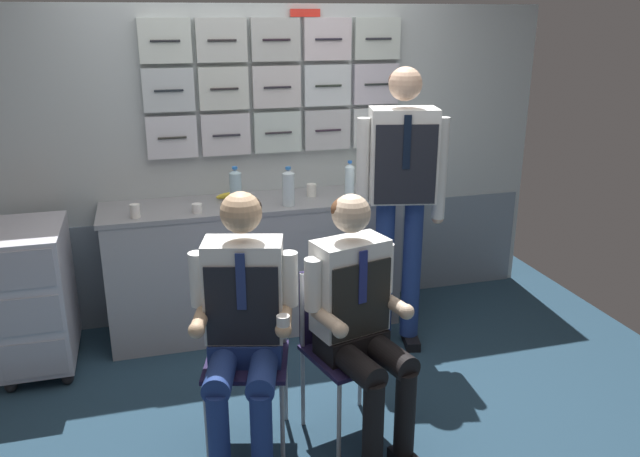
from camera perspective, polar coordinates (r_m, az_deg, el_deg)
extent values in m
cube|color=#20384A|center=(3.70, -1.00, -16.03)|extent=(4.80, 4.80, 0.04)
cube|color=#B2BCBC|center=(4.51, -5.59, 5.57)|extent=(4.20, 0.06, 2.15)
cube|color=gray|center=(4.68, -5.25, -2.92)|extent=(4.12, 0.01, 0.75)
cube|color=silver|center=(4.34, -13.06, 7.96)|extent=(0.32, 0.06, 0.28)
cylinder|color=#262723|center=(4.30, -13.03, 7.87)|extent=(0.18, 0.01, 0.01)
cube|color=silver|center=(4.37, -8.40, 8.30)|extent=(0.32, 0.06, 0.28)
cylinder|color=#24232D|center=(4.33, -8.33, 8.22)|extent=(0.18, 0.01, 0.01)
cube|color=silver|center=(4.43, -3.83, 8.59)|extent=(0.32, 0.06, 0.28)
cylinder|color=#29252B|center=(4.39, -3.72, 8.51)|extent=(0.18, 0.01, 0.01)
cube|color=#B3B5BA|center=(4.51, 0.61, 8.82)|extent=(0.32, 0.06, 0.28)
cylinder|color=#271C2A|center=(4.48, 0.75, 8.74)|extent=(0.18, 0.01, 0.01)
cube|color=silver|center=(4.63, 4.86, 8.99)|extent=(0.32, 0.06, 0.28)
cylinder|color=#25212E|center=(4.59, 5.03, 8.91)|extent=(0.18, 0.01, 0.01)
cube|color=silver|center=(4.30, -13.36, 11.93)|extent=(0.32, 0.06, 0.28)
cylinder|color=#1D232A|center=(4.26, -13.33, 11.88)|extent=(0.18, 0.01, 0.01)
cube|color=silver|center=(4.33, -8.59, 12.25)|extent=(0.32, 0.06, 0.28)
cylinder|color=black|center=(4.29, -8.52, 12.20)|extent=(0.18, 0.01, 0.01)
cube|color=silver|center=(4.39, -3.91, 12.49)|extent=(0.32, 0.06, 0.28)
cylinder|color=black|center=(4.35, -3.80, 12.45)|extent=(0.18, 0.01, 0.01)
cube|color=silver|center=(4.47, 0.62, 12.65)|extent=(0.32, 0.06, 0.28)
cylinder|color=black|center=(4.44, 0.76, 12.60)|extent=(0.18, 0.01, 0.01)
cube|color=silver|center=(4.59, 4.96, 12.73)|extent=(0.32, 0.06, 0.28)
cylinder|color=#212725|center=(4.55, 5.14, 12.68)|extent=(0.18, 0.01, 0.01)
cube|color=silver|center=(4.28, -13.67, 15.96)|extent=(0.32, 0.06, 0.28)
cylinder|color=#222327|center=(4.24, -13.64, 15.94)|extent=(0.18, 0.01, 0.01)
cube|color=silver|center=(4.31, -8.79, 16.26)|extent=(0.32, 0.06, 0.28)
cylinder|color=#2A2628|center=(4.27, -8.72, 16.25)|extent=(0.18, 0.01, 0.01)
cube|color=#BCBFBB|center=(4.37, -4.00, 16.45)|extent=(0.32, 0.06, 0.28)
cylinder|color=black|center=(4.33, -3.89, 16.44)|extent=(0.18, 0.01, 0.01)
cube|color=silver|center=(4.45, 0.64, 16.53)|extent=(0.32, 0.06, 0.28)
cylinder|color=#22202C|center=(4.42, 0.78, 16.52)|extent=(0.18, 0.01, 0.01)
cube|color=silver|center=(4.57, 5.07, 16.51)|extent=(0.32, 0.06, 0.28)
cylinder|color=#26272F|center=(4.53, 5.25, 16.50)|extent=(0.18, 0.01, 0.01)
cube|color=red|center=(4.42, -1.34, 18.66)|extent=(0.20, 0.02, 0.05)
cube|color=#999A9F|center=(4.41, -5.80, -3.42)|extent=(1.94, 0.52, 0.87)
cube|color=gray|center=(4.26, -6.00, 2.23)|extent=(1.98, 0.53, 0.03)
sphere|color=black|center=(4.21, -25.84, -12.54)|extent=(0.07, 0.07, 0.07)
sphere|color=black|center=(4.16, -21.56, -12.32)|extent=(0.07, 0.07, 0.07)
sphere|color=black|center=(4.69, -24.80, -9.16)|extent=(0.07, 0.07, 0.07)
sphere|color=black|center=(4.64, -21.00, -8.92)|extent=(0.07, 0.07, 0.07)
cube|color=silver|center=(4.23, -24.05, -5.30)|extent=(0.40, 0.64, 0.83)
cube|color=#ADABB6|center=(4.06, -24.11, -10.67)|extent=(0.35, 0.01, 0.22)
cube|color=#ADABB6|center=(3.94, -24.64, -7.14)|extent=(0.35, 0.01, 0.22)
cube|color=#ADABB6|center=(3.84, -25.18, -3.40)|extent=(0.35, 0.01, 0.22)
cylinder|color=#28282D|center=(3.82, -25.37, -1.63)|extent=(0.32, 0.02, 0.02)
cylinder|color=#A8AAAF|center=(3.23, -10.05, -16.84)|extent=(0.02, 0.02, 0.45)
cylinder|color=#A8AAAF|center=(3.19, -3.37, -17.02)|extent=(0.02, 0.02, 0.45)
cylinder|color=#A8AAAF|center=(3.52, -9.11, -13.47)|extent=(0.02, 0.02, 0.45)
cylinder|color=#A8AAAF|center=(3.49, -3.09, -13.59)|extent=(0.02, 0.02, 0.45)
cube|color=#1F193C|center=(3.23, -6.56, -11.70)|extent=(0.49, 0.49, 0.02)
cube|color=#1F193C|center=(3.30, -6.36, -6.87)|extent=(0.36, 0.12, 0.40)
cylinder|color=#A8AAAF|center=(3.31, -9.50, -6.91)|extent=(0.02, 0.02, 0.40)
cylinder|color=#A8AAAF|center=(3.28, -3.22, -6.97)|extent=(0.02, 0.02, 0.40)
cylinder|color=navy|center=(3.05, -9.00, -17.89)|extent=(0.10, 0.10, 0.44)
cylinder|color=navy|center=(3.03, -5.22, -18.01)|extent=(0.10, 0.10, 0.44)
cylinder|color=navy|center=(3.06, -8.76, -12.32)|extent=(0.23, 0.41, 0.13)
cylinder|color=navy|center=(3.04, -5.09, -12.40)|extent=(0.23, 0.41, 0.13)
cube|color=navy|center=(3.19, -6.60, -10.60)|extent=(0.39, 0.28, 0.12)
cube|color=white|center=(3.08, -6.78, -5.43)|extent=(0.41, 0.30, 0.49)
cube|color=black|center=(3.00, -6.96, -6.94)|extent=(0.33, 0.10, 0.39)
cube|color=navy|center=(2.94, -7.07, -4.75)|extent=(0.04, 0.02, 0.28)
cylinder|color=white|center=(3.09, -10.79, -4.47)|extent=(0.08, 0.08, 0.27)
cylinder|color=tan|center=(3.05, -10.60, -7.94)|extent=(0.13, 0.26, 0.07)
sphere|color=tan|center=(2.95, -10.96, -8.90)|extent=(0.08, 0.08, 0.08)
cylinder|color=white|center=(3.04, -2.77, -4.52)|extent=(0.08, 0.08, 0.27)
cylinder|color=tan|center=(3.00, -3.19, -8.04)|extent=(0.13, 0.26, 0.07)
sphere|color=tan|center=(2.90, -3.29, -9.01)|extent=(0.08, 0.08, 0.08)
cylinder|color=silver|center=(2.89, -3.30, -8.31)|extent=(0.06, 0.06, 0.06)
sphere|color=tan|center=(2.94, -7.06, 1.43)|extent=(0.19, 0.19, 0.19)
ellipsoid|color=black|center=(2.95, -7.04, 1.83)|extent=(0.23, 0.22, 0.14)
cylinder|color=#A8AAAF|center=(3.19, 1.71, -16.99)|extent=(0.02, 0.02, 0.45)
cylinder|color=#A8AAAF|center=(3.36, 7.12, -15.09)|extent=(0.02, 0.02, 0.45)
cylinder|color=#A8AAAF|center=(3.45, -1.54, -13.99)|extent=(0.02, 0.02, 0.45)
cylinder|color=#A8AAAF|center=(3.61, 3.61, -12.43)|extent=(0.02, 0.02, 0.45)
cube|color=#1F193C|center=(3.28, 2.79, -11.12)|extent=(0.49, 0.49, 0.02)
cube|color=#1F193C|center=(3.32, 1.06, -6.56)|extent=(0.36, 0.12, 0.40)
cylinder|color=#A8AAAF|center=(3.23, -1.60, -7.31)|extent=(0.02, 0.02, 0.40)
cylinder|color=#A8AAAF|center=(3.40, 3.76, -5.97)|extent=(0.02, 0.02, 0.40)
cylinder|color=black|center=(3.09, 4.75, -17.07)|extent=(0.10, 0.10, 0.44)
cylinder|color=black|center=(3.19, 7.58, -16.02)|extent=(0.10, 0.10, 0.44)
cylinder|color=black|center=(3.08, 3.06, -11.89)|extent=(0.22, 0.39, 0.13)
cylinder|color=black|center=(3.17, 5.89, -11.01)|extent=(0.22, 0.39, 0.13)
cube|color=black|center=(3.24, 2.81, -10.03)|extent=(0.37, 0.28, 0.12)
cube|color=white|center=(3.13, 2.69, -5.12)|extent=(0.39, 0.28, 0.47)
cube|color=black|center=(3.06, 3.72, -6.42)|extent=(0.32, 0.09, 0.38)
cube|color=navy|center=(3.01, 3.85, -4.36)|extent=(0.04, 0.02, 0.26)
cylinder|color=white|center=(3.01, -0.62, -5.02)|extent=(0.08, 0.08, 0.25)
cylinder|color=beige|center=(3.00, 0.73, -8.23)|extent=(0.12, 0.24, 0.07)
sphere|color=beige|center=(2.92, 1.81, -9.03)|extent=(0.08, 0.08, 0.08)
cylinder|color=white|center=(3.21, 5.81, -3.52)|extent=(0.08, 0.08, 0.25)
cylinder|color=beige|center=(3.18, 6.55, -6.66)|extent=(0.12, 0.24, 0.07)
sphere|color=beige|center=(3.11, 7.71, -7.37)|extent=(0.08, 0.08, 0.08)
sphere|color=beige|center=(3.00, 2.80, 1.35)|extent=(0.19, 0.19, 0.19)
ellipsoid|color=brown|center=(3.00, 2.66, 1.72)|extent=(0.22, 0.21, 0.13)
cube|color=black|center=(4.32, 5.42, -9.90)|extent=(0.14, 0.25, 0.06)
cube|color=black|center=(4.35, 8.07, -9.78)|extent=(0.14, 0.25, 0.06)
cylinder|color=navy|center=(4.13, 5.71, -3.67)|extent=(0.12, 0.12, 0.93)
cylinder|color=navy|center=(4.16, 8.16, -3.60)|extent=(0.12, 0.12, 0.93)
cube|color=white|center=(3.93, 7.36, 6.50)|extent=(0.44, 0.31, 0.57)
cube|color=black|center=(3.82, 7.65, 5.63)|extent=(0.36, 0.09, 0.48)
cube|color=black|center=(3.79, 7.76, 7.61)|extent=(0.04, 0.02, 0.32)
cylinder|color=white|center=(3.91, 3.83, 5.24)|extent=(0.08, 0.08, 0.63)
sphere|color=#DCB090|center=(4.00, 3.74, 0.83)|extent=(0.08, 0.08, 0.08)
cylinder|color=white|center=(4.00, 10.70, 5.24)|extent=(0.08, 0.08, 0.63)
sphere|color=#DCB090|center=(4.08, 10.44, 0.93)|extent=(0.08, 0.08, 0.08)
sphere|color=#DCB090|center=(3.87, 7.62, 12.66)|extent=(0.20, 0.20, 0.20)
ellipsoid|color=brown|center=(3.88, 7.59, 12.95)|extent=(0.23, 0.22, 0.14)
cylinder|color=silver|center=(4.12, -2.83, 3.50)|extent=(0.08, 0.08, 0.21)
cone|color=silver|center=(4.09, -2.86, 5.10)|extent=(0.08, 0.08, 0.02)
cylinder|color=blue|center=(4.09, -2.86, 5.40)|extent=(0.04, 0.04, 0.02)
cylinder|color=#4FA251|center=(4.49, 4.90, 4.91)|extent=(0.07, 0.07, 0.25)
cone|color=#4FA251|center=(4.46, 4.94, 6.59)|extent=(0.07, 0.07, 0.02)
cylinder|color=black|center=(4.45, 4.95, 6.87)|extent=(0.03, 0.03, 0.02)
cylinder|color=silver|center=(4.22, 2.65, 3.97)|extent=(0.06, 0.06, 0.23)
cone|color=silver|center=(4.19, 2.68, 5.65)|extent=(0.06, 0.06, 0.02)
cylinder|color=blue|center=(4.18, 2.68, 5.95)|extent=(0.03, 0.03, 0.02)
cylinder|color=silver|center=(4.15, -7.52, 3.47)|extent=(0.08, 0.08, 0.22)
cone|color=silver|center=(4.12, -7.59, 5.08)|extent=(0.08, 0.08, 0.02)
cylinder|color=blue|center=(4.11, -7.61, 5.38)|extent=(0.03, 0.03, 0.02)
cylinder|color=white|center=(4.06, -10.91, 1.79)|extent=(0.06, 0.06, 0.06)
cylinder|color=#382114|center=(4.05, -10.93, 2.10)|extent=(0.05, 0.05, 0.01)
cylinder|color=white|center=(4.04, -16.16, 1.52)|extent=(0.06, 0.06, 0.08)
cylinder|color=#382114|center=(4.03, -16.21, 2.01)|extent=(0.05, 0.05, 0.01)
cylinder|color=white|center=(4.35, -0.76, 3.44)|extent=(0.07, 0.07, 0.09)
cylinder|color=#382114|center=(4.34, -0.76, 3.91)|extent=(0.06, 0.06, 0.01)
ellipsoid|color=yellow|center=(4.35, -8.27, 2.93)|extent=(0.17, 0.10, 0.04)
cylinder|color=#4C3819|center=(4.39, -7.32, 3.17)|extent=(0.01, 0.01, 0.02)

